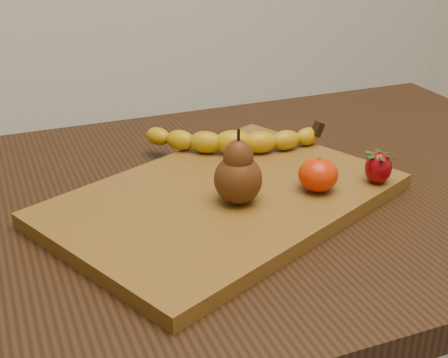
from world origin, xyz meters
name	(u,v)px	position (x,y,z in m)	size (l,w,h in m)	color
table	(275,242)	(0.00, 0.00, 0.66)	(1.00, 0.70, 0.76)	black
cutting_board	(224,199)	(-0.10, -0.04, 0.77)	(0.45, 0.30, 0.02)	brown
banana	(233,142)	(-0.04, 0.08, 0.80)	(0.23, 0.06, 0.04)	#C69609
pear	(238,167)	(-0.09, -0.07, 0.83)	(0.06, 0.06, 0.10)	#4E280C
mandarin	(318,175)	(0.02, -0.08, 0.80)	(0.05, 0.05, 0.05)	red
strawberry	(378,167)	(0.11, -0.09, 0.80)	(0.04, 0.04, 0.05)	#89030A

